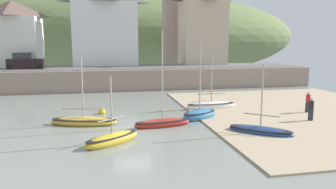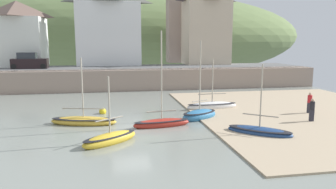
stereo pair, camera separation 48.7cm
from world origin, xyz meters
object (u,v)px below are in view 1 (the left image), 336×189
(rowboat_small_beached, at_px, (260,131))
(mooring_buoy, at_px, (102,112))
(sailboat_blue_trim, at_px, (211,106))
(waterfront_building_right, at_px, (202,25))
(dinghy_open_wooden, at_px, (200,115))
(sailboat_far_left, at_px, (162,123))
(fishing_boat_green, at_px, (84,121))
(sailboat_white_hull, at_px, (112,139))
(parked_car_near_slipway, at_px, (26,62))
(church_with_spire, at_px, (173,11))
(person_on_slipway, at_px, (308,101))
(waterfront_building_left, at_px, (14,33))
(person_near_water, at_px, (311,108))
(waterfront_building_centre, at_px, (105,25))

(rowboat_small_beached, height_order, mooring_buoy, rowboat_small_beached)
(sailboat_blue_trim, relative_size, mooring_buoy, 7.91)
(waterfront_building_right, distance_m, dinghy_open_wooden, 25.92)
(sailboat_far_left, distance_m, fishing_boat_green, 5.44)
(waterfront_building_right, bearing_deg, sailboat_white_hull, -116.42)
(fishing_boat_green, bearing_deg, parked_car_near_slipway, 126.34)
(church_with_spire, relative_size, sailboat_far_left, 2.38)
(sailboat_blue_trim, xyz_separation_m, sailboat_white_hull, (-8.50, -7.78, -0.02))
(waterfront_building_right, xyz_separation_m, person_on_slipway, (1.41, -23.57, -7.00))
(mooring_buoy, bearing_deg, sailboat_white_hull, -85.84)
(rowboat_small_beached, bearing_deg, waterfront_building_right, 119.12)
(dinghy_open_wooden, relative_size, sailboat_blue_trim, 1.33)
(rowboat_small_beached, distance_m, person_on_slipway, 7.90)
(fishing_boat_green, xyz_separation_m, mooring_buoy, (1.23, 3.09, -0.06))
(waterfront_building_left, relative_size, sailboat_blue_trim, 1.91)
(waterfront_building_left, distance_m, sailboat_blue_trim, 29.41)
(waterfront_building_left, distance_m, mooring_buoy, 24.24)
(waterfront_building_left, relative_size, parked_car_near_slipway, 2.05)
(sailboat_blue_trim, bearing_deg, church_with_spire, 82.10)
(fishing_boat_green, bearing_deg, mooring_buoy, 82.78)
(sailboat_far_left, bearing_deg, waterfront_building_left, 113.10)
(church_with_spire, height_order, sailboat_blue_trim, church_with_spire)
(waterfront_building_left, height_order, parked_car_near_slipway, waterfront_building_left)
(person_on_slipway, bearing_deg, church_with_spire, 100.17)
(sailboat_blue_trim, relative_size, rowboat_small_beached, 1.00)
(waterfront_building_right, height_order, person_near_water, waterfront_building_right)
(waterfront_building_centre, xyz_separation_m, rowboat_small_beached, (8.93, -28.14, -7.72))
(dinghy_open_wooden, bearing_deg, person_on_slipway, -27.29)
(person_on_slipway, bearing_deg, person_near_water, -120.69)
(waterfront_building_left, bearing_deg, person_on_slipway, -41.03)
(sailboat_far_left, xyz_separation_m, rowboat_small_beached, (5.61, -2.94, -0.06))
(church_with_spire, relative_size, person_near_water, 9.51)
(waterfront_building_right, height_order, sailboat_blue_trim, waterfront_building_right)
(dinghy_open_wooden, bearing_deg, waterfront_building_right, 44.88)
(sailboat_white_hull, bearing_deg, waterfront_building_left, 76.20)
(waterfront_building_right, bearing_deg, rowboat_small_beached, -100.06)
(rowboat_small_beached, height_order, sailboat_white_hull, rowboat_small_beached)
(person_near_water, distance_m, mooring_buoy, 15.55)
(sailboat_white_hull, relative_size, person_on_slipway, 2.43)
(person_on_slipway, bearing_deg, sailboat_white_hull, -163.27)
(parked_car_near_slipway, distance_m, person_on_slipway, 31.43)
(waterfront_building_left, relative_size, sailboat_white_hull, 2.15)
(parked_car_near_slipway, height_order, mooring_buoy, parked_car_near_slipway)
(fishing_boat_green, distance_m, person_near_water, 15.95)
(person_near_water, bearing_deg, rowboat_small_beached, -156.80)
(fishing_boat_green, xyz_separation_m, sailboat_white_hull, (1.79, -4.59, 0.02))
(waterfront_building_centre, relative_size, sailboat_far_left, 1.68)
(sailboat_blue_trim, bearing_deg, sailboat_far_left, -140.05)
(person_on_slipway, distance_m, person_near_water, 2.85)
(waterfront_building_right, xyz_separation_m, rowboat_small_beached, (-4.99, -28.14, -7.77))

